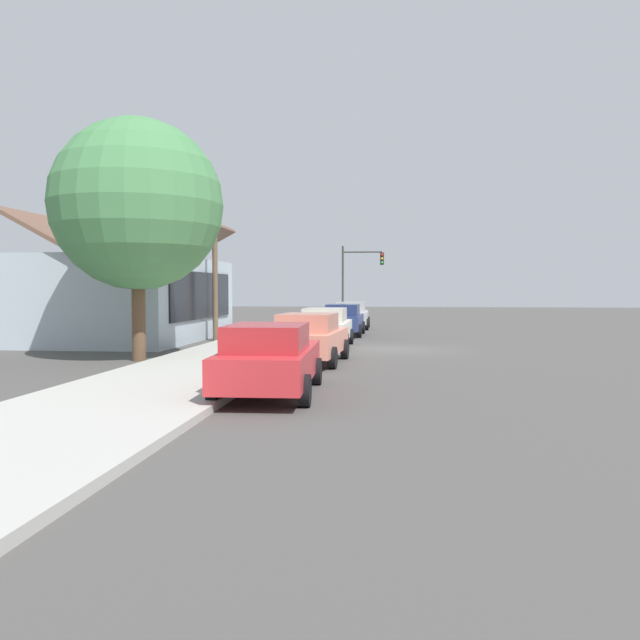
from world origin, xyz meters
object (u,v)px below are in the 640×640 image
at_px(fire_hydrant_red, 285,338).
at_px(car_navy, 344,320).
at_px(car_cherry, 270,358).
at_px(car_silver, 352,315).
at_px(car_coral, 310,338).
at_px(car_ivory, 326,327).
at_px(traffic_light_main, 359,272).
at_px(utility_pole_wooden, 215,254).
at_px(shade_tree, 137,205).

bearing_deg(fire_hydrant_red, car_navy, -10.19).
xyz_separation_m(car_cherry, car_silver, (24.05, -0.16, -0.00)).
distance_m(car_coral, car_navy, 12.23).
relative_size(car_silver, fire_hydrant_red, 6.12).
relative_size(car_ivory, traffic_light_main, 0.89).
bearing_deg(utility_pole_wooden, traffic_light_main, -21.32).
xyz_separation_m(car_cherry, car_ivory, (11.85, 0.04, -0.00)).
xyz_separation_m(traffic_light_main, fire_hydrant_red, (-19.06, 1.66, -2.99)).
xyz_separation_m(car_ivory, car_navy, (6.50, -0.19, -0.00)).
height_order(car_navy, traffic_light_main, traffic_light_main).
distance_m(shade_tree, traffic_light_main, 23.57).
bearing_deg(car_coral, utility_pole_wooden, 35.97).
bearing_deg(car_cherry, shade_tree, 39.33).
bearing_deg(car_navy, fire_hydrant_red, 170.22).
height_order(traffic_light_main, fire_hydrant_red, traffic_light_main).
bearing_deg(car_ivory, car_silver, -1.07).
bearing_deg(traffic_light_main, car_silver, 178.48).
relative_size(car_coral, car_silver, 1.05).
xyz_separation_m(car_ivory, fire_hydrant_red, (-1.92, 1.33, -0.32)).
bearing_deg(utility_pole_wooden, car_ivory, -116.34).
height_order(car_navy, utility_pole_wooden, utility_pole_wooden).
xyz_separation_m(car_coral, car_silver, (17.92, -0.09, -0.00)).
xyz_separation_m(traffic_light_main, utility_pole_wooden, (-14.50, 5.66, 0.44)).
xyz_separation_m(car_coral, fire_hydrant_red, (3.80, 1.44, -0.32)).
xyz_separation_m(car_navy, fire_hydrant_red, (-8.43, 1.51, -0.32)).
height_order(car_cherry, car_navy, same).
bearing_deg(car_navy, shade_tree, 155.17).
distance_m(car_coral, traffic_light_main, 23.02).
relative_size(car_coral, utility_pole_wooden, 0.61).
distance_m(traffic_light_main, utility_pole_wooden, 15.57).
distance_m(car_cherry, shade_tree, 9.37).
xyz_separation_m(car_silver, fire_hydrant_red, (-14.12, 1.53, -0.32)).
bearing_deg(car_ivory, shade_tree, 135.37).
xyz_separation_m(car_ivory, shade_tree, (-5.63, 5.54, 4.25)).
height_order(car_ivory, utility_pole_wooden, utility_pole_wooden).
bearing_deg(car_coral, car_navy, 2.58).
bearing_deg(car_coral, fire_hydrant_red, 23.68).
height_order(car_cherry, traffic_light_main, traffic_light_main).
relative_size(car_silver, shade_tree, 0.55).
distance_m(shade_tree, utility_pole_wooden, 8.35).
height_order(car_navy, shade_tree, shade_tree).
height_order(car_cherry, car_coral, same).
distance_m(car_cherry, fire_hydrant_red, 10.03).
distance_m(car_cherry, utility_pole_wooden, 15.76).
distance_m(car_coral, car_silver, 17.92).
bearing_deg(car_cherry, car_navy, -3.00).
bearing_deg(utility_pole_wooden, car_navy, -54.97).
relative_size(car_cherry, fire_hydrant_red, 6.97).
bearing_deg(car_silver, car_cherry, 178.67).
bearing_deg(utility_pole_wooden, car_silver, -30.05).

